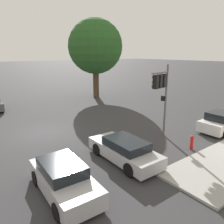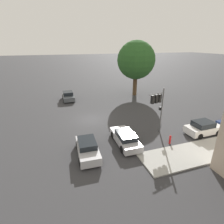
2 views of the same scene
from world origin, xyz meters
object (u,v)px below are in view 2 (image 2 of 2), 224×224
street_tree (136,60)px  crossing_car_0 (125,138)px  crossing_car_1 (68,96)px  fire_hydrant (170,139)px  crossing_car_2 (87,148)px  traffic_signal (157,102)px  parked_car_0 (203,128)px

street_tree → crossing_car_0: street_tree is taller
street_tree → crossing_car_1: size_ratio=2.53×
crossing_car_0 → fire_hydrant: size_ratio=5.11×
crossing_car_2 → fire_hydrant: 8.31m
traffic_signal → parked_car_0: size_ratio=1.27×
parked_car_0 → traffic_signal: bearing=157.7°
traffic_signal → crossing_car_1: size_ratio=1.28×
crossing_car_1 → street_tree: bearing=87.1°
street_tree → crossing_car_2: size_ratio=2.33×
street_tree → traffic_signal: bearing=-17.0°
street_tree → crossing_car_1: 14.04m
traffic_signal → crossing_car_2: 8.79m
street_tree → crossing_car_1: street_tree is taller
traffic_signal → crossing_car_0: bearing=95.2°
crossing_car_2 → parked_car_0: bearing=91.9°
street_tree → crossing_car_0: bearing=-28.3°
crossing_car_0 → crossing_car_2: size_ratio=1.08×
crossing_car_1 → fire_hydrant: (18.19, 8.35, -0.24)m
crossing_car_1 → crossing_car_0: bearing=13.4°
traffic_signal → parked_car_0: traffic_signal is taller
street_tree → crossing_car_2: 21.86m
crossing_car_1 → parked_car_0: (17.57, 13.13, -0.01)m
crossing_car_0 → crossing_car_1: bearing=14.5°
traffic_signal → street_tree: bearing=-27.3°
street_tree → traffic_signal: (15.02, -4.58, -2.93)m
traffic_signal → crossing_car_2: traffic_signal is taller
fire_hydrant → traffic_signal: bearing=-175.5°
crossing_car_1 → fire_hydrant: 20.01m
crossing_car_2 → fire_hydrant: bearing=87.3°
fire_hydrant → parked_car_0: bearing=97.3°
traffic_signal → crossing_car_1: bearing=17.3°
traffic_signal → crossing_car_0: size_ratio=1.09×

